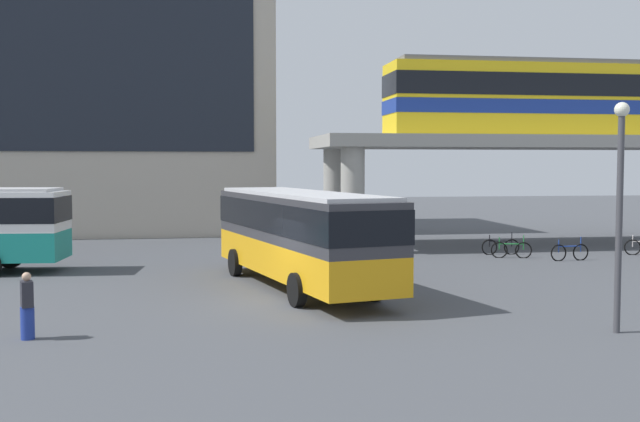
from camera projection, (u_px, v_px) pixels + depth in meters
The scene contains 10 objects.
ground_plane at pixel (260, 261), 32.45m from camera, with size 120.00×120.00×0.00m, color #47494F.
station_building at pixel (62, 86), 47.09m from camera, with size 25.31×12.54×17.87m.
elevated_platform at pixel (576, 153), 39.29m from camera, with size 26.92×6.62×5.52m.
train at pixel (583, 99), 39.17m from camera, with size 20.52×2.96×3.84m.
bus_main at pixel (300, 229), 25.34m from camera, with size 4.99×11.33×3.22m.
bicycle_green at pixel (511, 250), 33.60m from camera, with size 1.75×0.50×1.04m.
bicycle_blue at pixel (570, 252), 32.68m from camera, with size 1.79×0.19×1.04m.
bicycle_black at pixel (501, 247), 34.84m from camera, with size 1.79×0.14×1.04m.
pedestrian_waiting_near_stop at pixel (27, 308), 18.01m from camera, with size 0.37×0.46×1.60m.
lamp_post at pixel (620, 196), 18.55m from camera, with size 0.36×0.36×5.64m.
Camera 1 is at (-2.45, -22.26, 4.16)m, focal length 42.84 mm.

